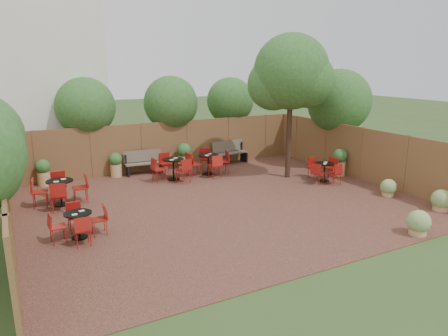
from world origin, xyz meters
TOP-DOWN VIEW (x-y plane):
  - ground at (0.00, 0.00)m, footprint 80.00×80.00m
  - courtyard_paving at (0.00, 0.00)m, footprint 12.00×10.00m
  - fence_back at (0.00, 5.00)m, footprint 12.00×0.08m
  - fence_left at (-6.00, 0.00)m, footprint 0.08×10.00m
  - fence_right at (6.00, 0.00)m, footprint 0.08×10.00m
  - neighbour_building at (-4.50, 8.00)m, footprint 5.00×4.00m
  - overhang_foliage at (-0.86, 2.62)m, footprint 15.82×10.57m
  - courtyard_tree at (3.69, 1.50)m, footprint 2.90×2.82m
  - park_bench_left at (-1.10, 4.63)m, footprint 1.55×0.62m
  - park_bench_right at (2.80, 4.63)m, footprint 1.65×0.69m
  - bistro_tables at (-0.80, 1.99)m, footprint 10.68×5.62m
  - planters at (0.33, 3.54)m, footprint 11.03×4.51m
  - low_shrubs at (4.63, -3.65)m, footprint 2.79×3.20m

SIDE VIEW (x-z plane):
  - ground at x=0.00m, z-range 0.00..0.00m
  - courtyard_paving at x=0.00m, z-range 0.00..0.02m
  - low_shrubs at x=4.63m, z-range 0.00..0.65m
  - bistro_tables at x=-0.80m, z-range 0.00..0.93m
  - park_bench_left at x=-1.10m, z-range 0.03..0.97m
  - park_bench_right at x=2.80m, z-range 0.03..1.03m
  - planters at x=0.33m, z-range 0.03..1.13m
  - fence_back at x=0.00m, z-range 0.00..2.00m
  - fence_left at x=-6.00m, z-range 0.00..2.00m
  - fence_right at x=6.00m, z-range 0.00..2.00m
  - overhang_foliage at x=-0.86m, z-range 1.37..4.03m
  - courtyard_tree at x=3.69m, z-range 1.17..6.59m
  - neighbour_building at x=-4.50m, z-range 0.00..8.00m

